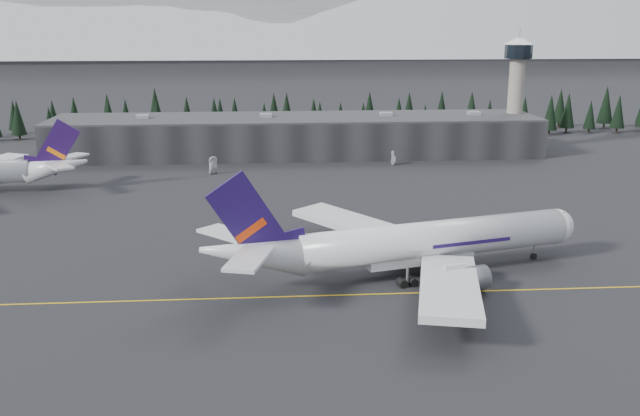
{
  "coord_description": "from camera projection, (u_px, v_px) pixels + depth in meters",
  "views": [
    {
      "loc": [
        -9.85,
        -110.44,
        43.66
      ],
      "look_at": [
        0.0,
        20.0,
        9.0
      ],
      "focal_mm": 40.0,
      "sensor_mm": 36.0,
      "label": 1
    }
  ],
  "objects": [
    {
      "name": "mountain_ridge",
      "position": [
        272.0,
        49.0,
        1082.26
      ],
      "size": [
        4400.0,
        900.0,
        420.0
      ],
      "primitive_type": null,
      "color": "white",
      "rests_on": "ground"
    },
    {
      "name": "gse_vehicle_a",
      "position": [
        213.0,
        171.0,
        208.09
      ],
      "size": [
        4.71,
        5.72,
        1.45
      ],
      "primitive_type": "imported",
      "rotation": [
        0.0,
        0.0,
        0.53
      ],
      "color": "silver",
      "rests_on": "ground"
    },
    {
      "name": "taxiline",
      "position": [
        330.0,
        295.0,
        116.42
      ],
      "size": [
        400.0,
        0.4,
        0.02
      ],
      "primitive_type": "cube",
      "color": "gold",
      "rests_on": "ground"
    },
    {
      "name": "terminal",
      "position": [
        296.0,
        135.0,
        237.23
      ],
      "size": [
        160.0,
        30.0,
        12.6
      ],
      "color": "black",
      "rests_on": "ground"
    },
    {
      "name": "jet_main",
      "position": [
        403.0,
        244.0,
        123.97
      ],
      "size": [
        69.6,
        63.37,
        20.87
      ],
      "rotation": [
        0.0,
        0.0,
        0.26
      ],
      "color": "silver",
      "rests_on": "ground"
    },
    {
      "name": "control_tower",
      "position": [
        517.0,
        81.0,
        241.2
      ],
      "size": [
        10.0,
        10.0,
        37.7
      ],
      "color": "gray",
      "rests_on": "ground"
    },
    {
      "name": "gse_vehicle_b",
      "position": [
        393.0,
        162.0,
        220.96
      ],
      "size": [
        4.55,
        2.14,
        1.5
      ],
      "primitive_type": "imported",
      "rotation": [
        0.0,
        0.0,
        -1.66
      ],
      "color": "white",
      "rests_on": "ground"
    },
    {
      "name": "ground",
      "position": [
        329.0,
        291.0,
        118.35
      ],
      "size": [
        1400.0,
        1400.0,
        0.0
      ],
      "primitive_type": "plane",
      "color": "black",
      "rests_on": "ground"
    },
    {
      "name": "treeline",
      "position": [
        292.0,
        117.0,
        272.58
      ],
      "size": [
        360.0,
        20.0,
        15.0
      ],
      "primitive_type": "cube",
      "color": "black",
      "rests_on": "ground"
    }
  ]
}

